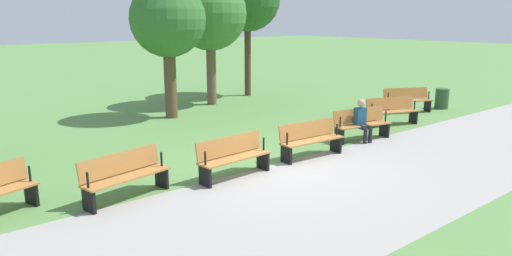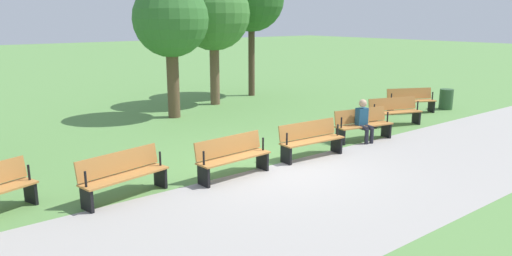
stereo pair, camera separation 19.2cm
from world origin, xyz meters
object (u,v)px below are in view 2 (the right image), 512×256
Objects in this scene: bench_0 at (411,100)px; bench_2 at (363,124)px; tree_1 at (171,21)px; tree_3 at (214,14)px; bench_5 at (123,174)px; bench_1 at (394,111)px; bench_3 at (311,139)px; person_seated at (364,120)px; trash_bin at (446,99)px; bench_4 at (232,156)px.

bench_2 is (4.53, 1.50, 0.00)m from bench_0.
tree_1 is 0.93× the size of tree_3.
bench_5 is at bearing 33.11° from bench_0.
bench_1 and bench_3 have the same top height.
person_seated is 6.46m from trash_bin.
bench_4 is (9.29, 1.80, 0.00)m from bench_0.
bench_0 reaches higher than trash_bin.
trash_bin is at bearing 173.54° from bench_5.
bench_0 is 0.36× the size of tree_3.
tree_1 reaches higher than person_seated.
bench_5 is (11.66, 1.50, 0.00)m from bench_0.
bench_4 is (2.39, 0.00, 0.00)m from bench_3.
bench_1 and bench_4 have the same top height.
tree_3 reaches higher than bench_0.
tree_1 is (-2.07, -6.46, 2.85)m from bench_4.
bench_3 and bench_4 have the same top height.
bench_2 is 2.39× the size of trash_bin.
tree_1 is 6.06× the size of trash_bin.
tree_3 reaches higher than bench_4.
bench_4 is 1.50× the size of person_seated.
tree_1 reaches higher than bench_5.
bench_2 is 0.24m from person_seated.
tree_3 reaches higher than person_seated.
tree_1 is at bearing -83.50° from bench_3.
bench_5 is 10.64m from tree_3.
bench_0 is 2.39m from bench_1.
bench_4 is at bearing 3.68° from bench_3.
bench_0 is 1.75m from trash_bin.
bench_1 reaches higher than trash_bin.
person_seated is (0.12, 0.12, 0.16)m from bench_2.
bench_4 is at bearing 72.20° from tree_1.
bench_1 is at bearing 109.88° from tree_3.
bench_3 is 8.70m from trash_bin.
bench_2 is at bearing -124.21° from person_seated.
bench_3 is (6.90, 1.80, 0.00)m from bench_0.
tree_1 reaches higher than bench_0.
bench_2 and bench_3 have the same top height.
bench_4 is 11.07m from trash_bin.
tree_1 reaches higher than bench_3.
bench_1 is 2.39m from bench_2.
bench_0 is at bearing -161.68° from bench_3.
bench_5 is (2.37, -0.30, 0.00)m from bench_4.
tree_3 is at bearing -124.58° from bench_4.
trash_bin is at bearing 135.16° from tree_3.
bench_1 and bench_5 have the same top height.
tree_3 is 9.52m from trash_bin.
tree_3 is (4.68, -5.91, 3.07)m from bench_0.
bench_2 is 1.02× the size of bench_4.
tree_1 is at bearing -56.71° from person_seated.
bench_4 is at bearing 36.77° from bench_0.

